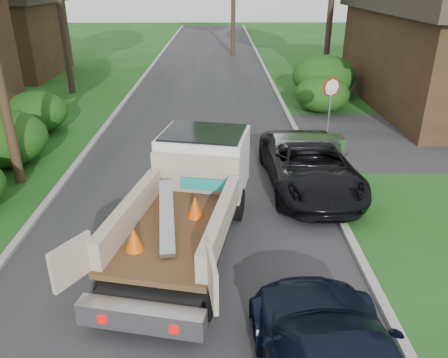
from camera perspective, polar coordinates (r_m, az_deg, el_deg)
ground at (r=9.75m, az=-5.78°, el=-12.79°), size 120.00×120.00×0.00m
road at (r=18.68m, az=-3.26°, el=6.26°), size 8.00×90.00×0.02m
curb_left at (r=19.29m, az=-15.59°, el=6.16°), size 0.20×90.00×0.12m
curb_right at (r=18.92m, az=9.32°, el=6.39°), size 0.20×90.00×0.12m
stop_sign at (r=17.73m, az=13.78°, el=10.56°), size 0.71×0.32×2.48m
hedge_left_b at (r=16.76m, az=-26.77°, el=4.75°), size 2.86×2.86×1.87m
hedge_left_c at (r=19.94m, az=-23.44°, el=8.00°), size 2.60×2.60×1.70m
hedge_right_a at (r=21.87m, az=12.68°, el=10.77°), size 2.60×2.60×1.70m
hedge_right_b at (r=24.82m, az=12.86°, el=12.98°), size 3.38×3.38×2.21m
flatbed_truck at (r=10.72m, az=-3.97°, el=-1.06°), size 3.68×6.48×2.32m
black_pickup at (r=13.55m, az=11.06°, el=1.82°), size 2.73×5.47×1.49m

